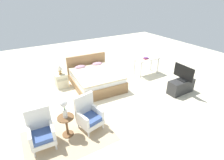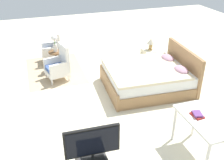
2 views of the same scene
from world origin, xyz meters
name	(u,v)px [view 1 (image 1 of 2)]	position (x,y,z in m)	size (l,w,h in m)	color
ground_plane	(116,97)	(0.00, 0.00, 0.00)	(16.00, 16.00, 0.00)	beige
floor_rug	(69,136)	(-1.97, -0.92, 0.00)	(2.10, 1.50, 0.01)	tan
bed	(95,78)	(-0.23, 1.15, 0.30)	(1.75, 2.08, 0.96)	#997047
armchair_by_window_left	(41,132)	(-2.55, -0.86, 0.38)	(0.57, 0.57, 0.92)	white
armchair_by_window_right	(89,115)	(-1.39, -0.86, 0.38)	(0.64, 0.64, 0.92)	white
side_table	(67,124)	(-1.97, -0.85, 0.35)	(0.40, 0.40, 0.55)	brown
flower_vase	(64,107)	(-1.97, -0.85, 0.85)	(0.17, 0.17, 0.48)	silver
nightstand	(61,80)	(-1.36, 1.72, 0.26)	(0.44, 0.41, 0.52)	beige
table_lamp	(60,69)	(-1.36, 1.72, 0.74)	(0.22, 0.22, 0.33)	tan
tv_stand	(181,86)	(2.13, -0.87, 0.24)	(0.96, 0.40, 0.49)	#2D2D2D
tv_flatscreen	(184,73)	(2.14, -0.87, 0.76)	(0.21, 0.79, 0.54)	black
vanity_desk	(147,60)	(2.12, 0.97, 0.62)	(1.04, 0.52, 0.73)	silver
book_stack	(146,58)	(2.01, 0.92, 0.76)	(0.22, 0.17, 0.06)	#AD2823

